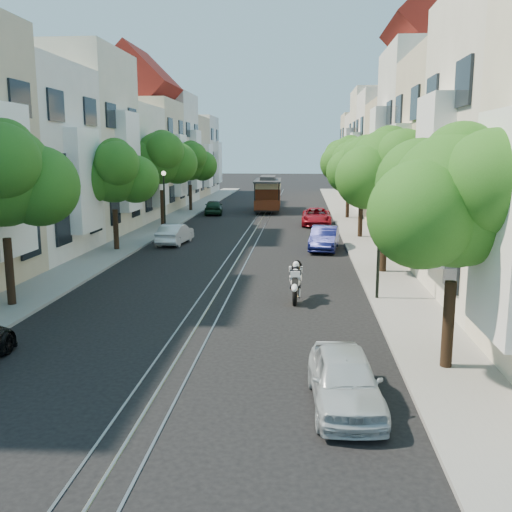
% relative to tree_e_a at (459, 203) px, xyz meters
% --- Properties ---
extents(ground, '(200.00, 200.00, 0.00)m').
position_rel_tree_e_a_xyz_m(ground, '(-7.26, 31.02, -4.40)').
color(ground, black).
rests_on(ground, ground).
extents(sidewalk_east, '(2.50, 80.00, 0.12)m').
position_rel_tree_e_a_xyz_m(sidewalk_east, '(-0.01, 31.02, -4.34)').
color(sidewalk_east, gray).
rests_on(sidewalk_east, ground).
extents(sidewalk_west, '(2.50, 80.00, 0.12)m').
position_rel_tree_e_a_xyz_m(sidewalk_west, '(-14.51, 31.02, -4.34)').
color(sidewalk_west, gray).
rests_on(sidewalk_west, ground).
extents(rail_left, '(0.06, 80.00, 0.02)m').
position_rel_tree_e_a_xyz_m(rail_left, '(-7.81, 31.02, -4.39)').
color(rail_left, gray).
rests_on(rail_left, ground).
extents(rail_slot, '(0.06, 80.00, 0.02)m').
position_rel_tree_e_a_xyz_m(rail_slot, '(-7.26, 31.02, -4.39)').
color(rail_slot, gray).
rests_on(rail_slot, ground).
extents(rail_right, '(0.06, 80.00, 0.02)m').
position_rel_tree_e_a_xyz_m(rail_right, '(-6.71, 31.02, -4.39)').
color(rail_right, gray).
rests_on(rail_right, ground).
extents(lane_line, '(0.08, 80.00, 0.01)m').
position_rel_tree_e_a_xyz_m(lane_line, '(-7.26, 31.02, -4.40)').
color(lane_line, tan).
rests_on(lane_line, ground).
extents(townhouses_east, '(7.75, 72.00, 12.00)m').
position_rel_tree_e_a_xyz_m(townhouses_east, '(4.61, 30.94, 0.79)').
color(townhouses_east, beige).
rests_on(townhouses_east, ground).
extents(townhouses_west, '(7.75, 72.00, 11.76)m').
position_rel_tree_e_a_xyz_m(townhouses_west, '(-19.13, 30.94, 0.68)').
color(townhouses_west, silver).
rests_on(townhouses_west, ground).
extents(tree_e_a, '(4.72, 3.87, 6.27)m').
position_rel_tree_e_a_xyz_m(tree_e_a, '(0.00, 0.00, 0.00)').
color(tree_e_a, black).
rests_on(tree_e_a, ground).
extents(tree_e_b, '(4.93, 4.08, 6.68)m').
position_rel_tree_e_a_xyz_m(tree_e_b, '(0.00, 12.00, 0.34)').
color(tree_e_b, black).
rests_on(tree_e_b, ground).
extents(tree_e_c, '(4.84, 3.99, 6.52)m').
position_rel_tree_e_a_xyz_m(tree_e_c, '(0.00, 23.00, 0.20)').
color(tree_e_c, black).
rests_on(tree_e_c, ground).
extents(tree_e_d, '(5.01, 4.16, 6.85)m').
position_rel_tree_e_a_xyz_m(tree_e_d, '(0.00, 34.00, 0.47)').
color(tree_e_d, black).
rests_on(tree_e_d, ground).
extents(tree_w_a, '(4.93, 4.08, 6.68)m').
position_rel_tree_e_a_xyz_m(tree_w_a, '(-14.40, 5.00, 0.34)').
color(tree_w_a, black).
rests_on(tree_w_a, ground).
extents(tree_w_b, '(4.72, 3.87, 6.27)m').
position_rel_tree_e_a_xyz_m(tree_w_b, '(-14.40, 17.00, 0.00)').
color(tree_w_b, black).
rests_on(tree_w_b, ground).
extents(tree_w_c, '(5.13, 4.28, 7.09)m').
position_rel_tree_e_a_xyz_m(tree_w_c, '(-14.40, 28.00, 0.67)').
color(tree_w_c, black).
rests_on(tree_w_c, ground).
extents(tree_w_d, '(4.84, 3.99, 6.52)m').
position_rel_tree_e_a_xyz_m(tree_w_d, '(-14.40, 39.00, 0.20)').
color(tree_w_d, black).
rests_on(tree_w_d, ground).
extents(lamp_east, '(0.32, 0.32, 4.16)m').
position_rel_tree_e_a_xyz_m(lamp_east, '(-0.96, 7.02, -1.55)').
color(lamp_east, black).
rests_on(lamp_east, ground).
extents(lamp_west, '(0.32, 0.32, 4.16)m').
position_rel_tree_e_a_xyz_m(lamp_west, '(-13.56, 25.02, -1.55)').
color(lamp_west, black).
rests_on(lamp_west, ground).
extents(sportbike_rider, '(0.53, 2.11, 1.52)m').
position_rel_tree_e_a_xyz_m(sportbike_rider, '(-4.08, 6.74, -3.54)').
color(sportbike_rider, black).
rests_on(sportbike_rider, ground).
extents(cable_car, '(2.69, 7.92, 3.02)m').
position_rel_tree_e_a_xyz_m(cable_car, '(-7.15, 39.95, -2.61)').
color(cable_car, black).
rests_on(cable_car, ground).
extents(parked_car_e_near, '(1.72, 3.84, 1.28)m').
position_rel_tree_e_a_xyz_m(parked_car_e_near, '(-2.86, -2.35, -3.76)').
color(parked_car_e_near, '#B5BDC2').
rests_on(parked_car_e_near, ground).
extents(parked_car_e_mid, '(1.96, 4.31, 1.37)m').
position_rel_tree_e_a_xyz_m(parked_car_e_mid, '(-2.57, 18.34, -3.71)').
color(parked_car_e_mid, '#0E1246').
rests_on(parked_car_e_mid, ground).
extents(parked_car_e_far, '(2.31, 4.84, 1.33)m').
position_rel_tree_e_a_xyz_m(parked_car_e_far, '(-2.76, 29.47, -3.73)').
color(parked_car_e_far, maroon).
rests_on(parked_car_e_far, ground).
extents(parked_car_w_mid, '(1.69, 3.94, 1.26)m').
position_rel_tree_e_a_xyz_m(parked_car_w_mid, '(-11.66, 19.77, -3.77)').
color(parked_car_w_mid, silver).
rests_on(parked_car_w_mid, ground).
extents(parked_car_w_far, '(2.00, 4.04, 1.33)m').
position_rel_tree_e_a_xyz_m(parked_car_w_far, '(-11.85, 36.43, -3.74)').
color(parked_car_w_far, black).
rests_on(parked_car_w_far, ground).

